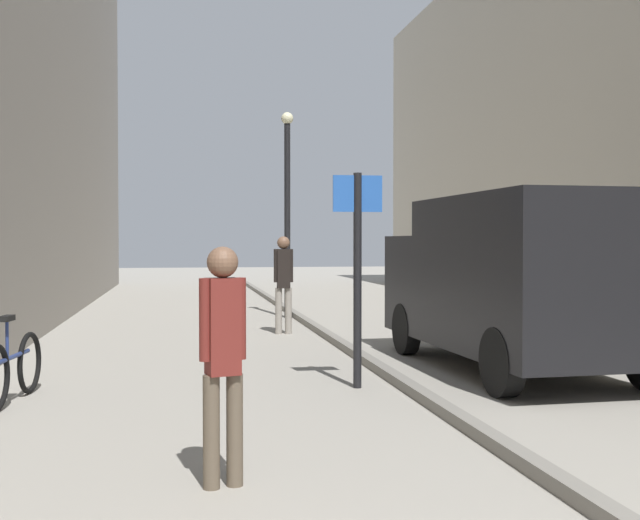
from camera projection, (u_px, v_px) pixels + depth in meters
ground_plane at (244, 345)px, 13.31m from camera, size 80.00×80.00×0.00m
kerb_strip at (335, 339)px, 13.59m from camera, size 0.16×40.00×0.12m
pedestrian_main_foreground at (283, 278)px, 14.89m from camera, size 0.37×0.24×1.87m
pedestrian_mid_block at (223, 349)px, 5.59m from camera, size 0.34×0.24×1.74m
delivery_van at (513, 278)px, 10.64m from camera, size 2.25×5.03×2.37m
street_sign_post at (357, 260)px, 9.38m from camera, size 0.60×0.10×2.60m
lamp_post at (287, 201)px, 18.01m from camera, size 0.28×0.28×4.76m
bicycle_leaning at (13, 368)px, 8.53m from camera, size 0.30×1.76×0.98m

